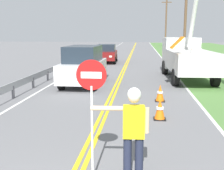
# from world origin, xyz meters

# --- Properties ---
(centerline_yellow_left) EXTENTS (0.11, 110.00, 0.01)m
(centerline_yellow_left) POSITION_xyz_m (-0.09, 20.00, 0.01)
(centerline_yellow_left) COLOR yellow
(centerline_yellow_left) RESTS_ON ground
(centerline_yellow_right) EXTENTS (0.11, 110.00, 0.01)m
(centerline_yellow_right) POSITION_xyz_m (0.09, 20.00, 0.01)
(centerline_yellow_right) COLOR yellow
(centerline_yellow_right) RESTS_ON ground
(edge_line_right) EXTENTS (0.12, 110.00, 0.01)m
(edge_line_right) POSITION_xyz_m (3.60, 20.00, 0.01)
(edge_line_right) COLOR silver
(edge_line_right) RESTS_ON ground
(edge_line_left) EXTENTS (0.12, 110.00, 0.01)m
(edge_line_left) POSITION_xyz_m (-3.60, 20.00, 0.01)
(edge_line_left) COLOR silver
(edge_line_left) RESTS_ON ground
(flagger_worker) EXTENTS (1.09, 0.26, 1.83)m
(flagger_worker) POSITION_xyz_m (1.12, 2.33, 1.05)
(flagger_worker) COLOR #1E2338
(flagger_worker) RESTS_ON ground
(stop_sign_paddle) EXTENTS (0.56, 0.04, 2.33)m
(stop_sign_paddle) POSITION_xyz_m (0.35, 2.29, 1.71)
(stop_sign_paddle) COLOR silver
(stop_sign_paddle) RESTS_ON ground
(utility_bucket_truck) EXTENTS (2.67, 6.90, 6.18)m
(utility_bucket_truck) POSITION_xyz_m (4.01, 14.77, 1.44)
(utility_bucket_truck) COLOR silver
(utility_bucket_truck) RESTS_ON ground
(oncoming_suv_nearest) EXTENTS (1.98, 4.64, 2.10)m
(oncoming_suv_nearest) POSITION_xyz_m (-1.80, 12.11, 1.06)
(oncoming_suv_nearest) COLOR silver
(oncoming_suv_nearest) RESTS_ON ground
(oncoming_sedan_second) EXTENTS (2.02, 4.16, 1.70)m
(oncoming_sedan_second) POSITION_xyz_m (-1.96, 23.48, 0.83)
(oncoming_sedan_second) COLOR maroon
(oncoming_sedan_second) RESTS_ON ground
(utility_pole_mid) EXTENTS (1.80, 0.28, 8.54)m
(utility_pole_mid) POSITION_xyz_m (5.91, 28.43, 4.45)
(utility_pole_mid) COLOR brown
(utility_pole_mid) RESTS_ON ground
(utility_pole_far) EXTENTS (1.80, 0.28, 8.67)m
(utility_pole_far) POSITION_xyz_m (5.72, 49.80, 4.52)
(utility_pole_far) COLOR brown
(utility_pole_far) RESTS_ON ground
(traffic_cone_lead) EXTENTS (0.40, 0.40, 0.70)m
(traffic_cone_lead) POSITION_xyz_m (1.89, 6.27, 0.34)
(traffic_cone_lead) COLOR orange
(traffic_cone_lead) RESTS_ON ground
(traffic_cone_mid) EXTENTS (0.40, 0.40, 0.70)m
(traffic_cone_mid) POSITION_xyz_m (2.07, 8.74, 0.34)
(traffic_cone_mid) COLOR orange
(traffic_cone_mid) RESTS_ON ground
(guardrail_left_shoulder) EXTENTS (0.10, 32.00, 0.71)m
(guardrail_left_shoulder) POSITION_xyz_m (-4.20, 14.33, 0.52)
(guardrail_left_shoulder) COLOR #9EA0A3
(guardrail_left_shoulder) RESTS_ON ground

